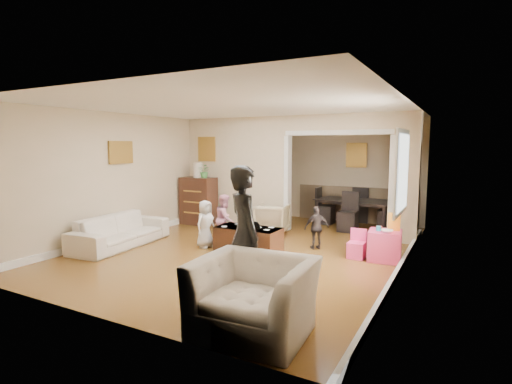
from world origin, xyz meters
The scene contains 27 objects.
floor centered at (0.00, 0.00, 0.00)m, with size 7.00×7.00×0.00m, color #905E25.
partition_left centered at (-1.38, 1.80, 1.30)m, with size 2.75×0.18×2.60m, color #C8B092.
partition_right centered at (2.48, 1.80, 1.30)m, with size 0.55×0.18×2.60m, color #C8B092.
partition_header centered at (1.10, 1.80, 2.42)m, with size 2.22×0.18×0.35m, color #C8B092.
window_pane centered at (2.73, -0.40, 1.55)m, with size 0.03×0.95×1.10m, color white.
framed_art_partition centered at (-2.20, 1.70, 1.85)m, with size 0.45×0.03×0.55m, color brown.
framed_art_sofa_wall centered at (-2.71, -0.60, 1.80)m, with size 0.03×0.55×0.40m, color brown.
framed_art_alcove centered at (1.10, 3.44, 1.70)m, with size 0.45×0.03×0.55m, color brown.
sofa centered at (-2.29, -1.07, 0.30)m, with size 2.05×0.80×0.60m, color white.
armchair_back centered at (-0.23, 1.38, 0.32)m, with size 0.69×0.71×0.64m, color tan.
armchair_front centered at (1.68, -2.97, 0.38)m, with size 1.18×1.03×0.77m, color white.
dresser centered at (-2.25, 1.39, 0.58)m, with size 0.84×0.47×1.16m, color black.
table_lamp centered at (-2.25, 1.39, 1.34)m, with size 0.22×0.22×0.36m, color beige.
potted_plant centered at (-2.05, 1.39, 1.32)m, with size 0.30×0.26×0.33m, color #3E7D37.
coffee_table centered at (0.07, -0.23, 0.22)m, with size 1.18×0.59×0.44m, color #3C1B13.
coffee_cup centered at (0.17, -0.28, 0.49)m, with size 0.11×0.11×0.10m, color silver.
play_table centered at (2.39, 0.35, 0.25)m, with size 0.53×0.53×0.51m, color #F4407D.
cereal_box centered at (2.51, 0.45, 0.66)m, with size 0.20×0.07×0.30m, color yellow.
cyan_cup centered at (2.29, 0.30, 0.55)m, with size 0.08×0.08×0.08m, color teal.
toy_block centered at (2.27, 0.47, 0.53)m, with size 0.08×0.06×0.05m, color red.
play_bowl centered at (2.44, 0.23, 0.53)m, with size 0.20×0.20×0.05m, color silver.
dining_table centered at (1.23, 2.94, 0.32)m, with size 1.82×1.02×0.64m, color black.
adult_person centered at (1.20, -2.32, 0.85)m, with size 0.62×0.41×1.70m, color black.
child_kneel_a centered at (-0.78, -0.38, 0.45)m, with size 0.44×0.29×0.91m, color silver.
child_kneel_b centered at (-0.63, 0.07, 0.49)m, with size 0.48×0.37×0.98m, color #CA7E97.
child_toddler centered at (1.12, 0.52, 0.41)m, with size 0.48×0.20×0.81m, color black.
craft_papers centered at (0.08, -0.18, 0.44)m, with size 0.94×0.46×0.00m.
Camera 1 is at (3.55, -6.40, 1.93)m, focal length 27.60 mm.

